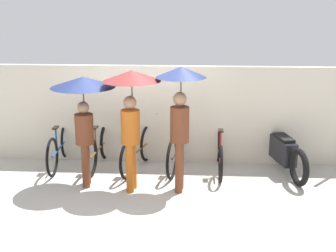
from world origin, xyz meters
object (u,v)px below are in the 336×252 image
parked_bicycle_0 (60,147)px  pedestrian_center (131,98)px  pedestrian_trailing (180,100)px  parked_bicycle_4 (220,153)px  pedestrian_leading (83,98)px  parked_bicycle_1 (99,148)px  parked_bicycle_3 (179,149)px  parked_bicycle_2 (138,150)px  motorcycle (283,152)px

parked_bicycle_0 → pedestrian_center: (1.59, -1.01, 1.23)m
pedestrian_center → pedestrian_trailing: (0.82, 0.02, -0.03)m
parked_bicycle_4 → pedestrian_leading: size_ratio=0.92×
pedestrian_trailing → parked_bicycle_1: bearing=153.8°
parked_bicycle_0 → parked_bicycle_3: 2.35m
parked_bicycle_4 → pedestrian_center: size_ratio=0.86×
parked_bicycle_1 → parked_bicycle_4: 2.35m
parked_bicycle_0 → pedestrian_center: pedestrian_center is taller
parked_bicycle_0 → parked_bicycle_2: (1.57, -0.09, 0.00)m
parked_bicycle_2 → parked_bicycle_4: (1.56, 0.01, -0.03)m
pedestrian_trailing → parked_bicycle_0: bearing=162.3°
motorcycle → parked_bicycle_3: bearing=76.3°
parked_bicycle_4 → pedestrian_trailing: pedestrian_trailing is taller
pedestrian_center → motorcycle: bearing=28.4°
parked_bicycle_3 → pedestrian_leading: 2.17m
parked_bicycle_4 → pedestrian_leading: (-2.40, -0.76, 1.21)m
parked_bicycle_2 → pedestrian_leading: pedestrian_leading is taller
parked_bicycle_2 → pedestrian_center: bearing=-164.8°
parked_bicycle_0 → parked_bicycle_3: size_ratio=1.00×
parked_bicycle_0 → parked_bicycle_4: (3.13, -0.08, -0.02)m
parked_bicycle_0 → pedestrian_trailing: 2.87m
parked_bicycle_0 → parked_bicycle_2: bearing=-95.0°
parked_bicycle_4 → pedestrian_trailing: size_ratio=0.83×
parked_bicycle_3 → pedestrian_trailing: bearing=-165.8°
parked_bicycle_0 → parked_bicycle_1: size_ratio=1.01×
parked_bicycle_2 → pedestrian_trailing: 1.72m
parked_bicycle_1 → parked_bicycle_4: parked_bicycle_4 is taller
parked_bicycle_2 → pedestrian_leading: 1.63m
parked_bicycle_0 → pedestrian_leading: size_ratio=0.94×
parked_bicycle_1 → pedestrian_leading: size_ratio=0.94×
parked_bicycle_0 → motorcycle: (4.34, -0.02, 0.00)m
parked_bicycle_2 → parked_bicycle_3: bearing=-69.7°
parked_bicycle_0 → parked_bicycle_2: size_ratio=1.04×
pedestrian_leading → pedestrian_trailing: pedestrian_trailing is taller
parked_bicycle_0 → parked_bicycle_3: bearing=-91.9°
parked_bicycle_0 → parked_bicycle_4: size_ratio=1.02×
pedestrian_leading → pedestrian_trailing: (1.67, -0.15, 0.02)m
parked_bicycle_2 → pedestrian_leading: (-0.83, -0.76, 1.18)m
parked_bicycle_2 → parked_bicycle_4: bearing=-75.8°
parked_bicycle_4 → pedestrian_leading: pedestrian_leading is taller
parked_bicycle_0 → pedestrian_leading: pedestrian_leading is taller
parked_bicycle_2 → pedestrian_center: 1.54m
parked_bicycle_0 → pedestrian_leading: 1.63m
parked_bicycle_4 → pedestrian_center: (-1.55, -0.93, 1.25)m
parked_bicycle_0 → motorcycle: bearing=-92.2°
parked_bicycle_3 → parked_bicycle_1: bearing=101.8°
parked_bicycle_0 → parked_bicycle_1: parked_bicycle_1 is taller
pedestrian_leading → pedestrian_center: bearing=-19.0°
parked_bicycle_1 → parked_bicycle_3: size_ratio=0.99×
parked_bicycle_0 → parked_bicycle_4: bearing=-93.4°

